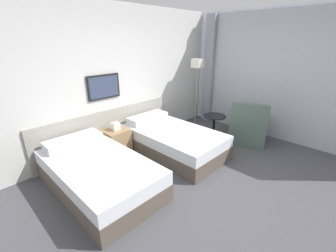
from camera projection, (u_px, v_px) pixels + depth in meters
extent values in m
plane|color=#47474C|center=(210.00, 185.00, 3.43)|extent=(16.00, 16.00, 0.00)
cube|color=silver|center=(121.00, 79.00, 4.37)|extent=(10.00, 0.06, 2.70)
cube|color=gray|center=(108.00, 130.00, 4.41)|extent=(2.85, 0.04, 0.82)
cube|color=black|center=(104.00, 87.00, 4.09)|extent=(0.64, 0.03, 0.44)
cube|color=#333D56|center=(104.00, 87.00, 4.08)|extent=(0.58, 0.01, 0.38)
cube|color=white|center=(294.00, 78.00, 4.53)|extent=(0.06, 4.66, 2.70)
cube|color=#B2B7C1|center=(293.00, 80.00, 4.51)|extent=(0.03, 4.29, 2.64)
cube|color=#8E939E|center=(209.00, 71.00, 5.74)|extent=(0.10, 0.24, 2.64)
cube|color=brown|center=(100.00, 180.00, 3.32)|extent=(1.10, 1.95, 0.27)
cube|color=silver|center=(98.00, 166.00, 3.24)|extent=(1.09, 1.93, 0.20)
cube|color=silver|center=(74.00, 141.00, 3.66)|extent=(0.88, 0.34, 0.13)
cube|color=brown|center=(173.00, 146.00, 4.38)|extent=(1.10, 1.95, 0.27)
cube|color=silver|center=(173.00, 135.00, 4.30)|extent=(1.09, 1.93, 0.20)
cube|color=silver|center=(148.00, 118.00, 4.72)|extent=(0.88, 0.34, 0.13)
cube|color=#9E7A51|center=(117.00, 142.00, 4.29)|extent=(0.44, 0.42, 0.50)
cube|color=silver|center=(115.00, 126.00, 4.17)|extent=(0.14, 0.14, 0.14)
cylinder|color=#9E9993|center=(195.00, 127.00, 5.68)|extent=(0.24, 0.24, 0.02)
cylinder|color=#9E9993|center=(196.00, 98.00, 5.41)|extent=(0.02, 0.02, 1.45)
cube|color=silver|center=(198.00, 63.00, 5.11)|extent=(0.22, 0.22, 0.20)
cylinder|color=black|center=(213.00, 139.00, 5.00)|extent=(0.32, 0.32, 0.01)
cylinder|color=black|center=(214.00, 128.00, 4.90)|extent=(0.05, 0.05, 0.52)
cylinder|color=black|center=(214.00, 116.00, 4.80)|extent=(0.49, 0.49, 0.02)
cube|color=#4C6056|center=(247.00, 131.00, 4.87)|extent=(1.00, 0.96, 0.42)
cube|color=#4C6056|center=(249.00, 116.00, 4.40)|extent=(0.36, 0.71, 0.49)
cube|color=#4C6056|center=(265.00, 120.00, 4.65)|extent=(0.66, 0.34, 0.18)
cube|color=#4C6056|center=(234.00, 116.00, 4.87)|extent=(0.66, 0.34, 0.18)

